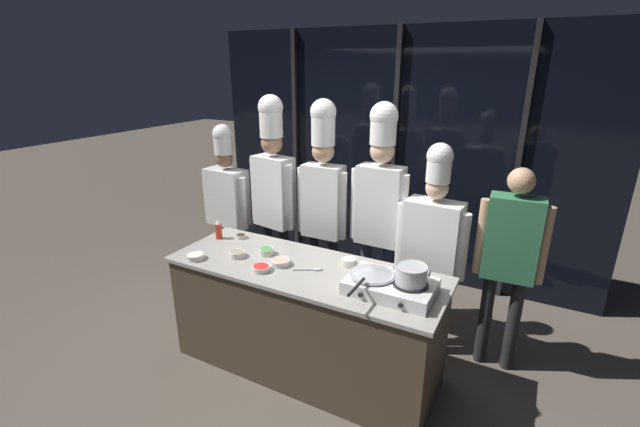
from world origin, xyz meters
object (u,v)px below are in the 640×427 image
squeeze_bottle_chili (219,230)px  person_guest (510,251)px  portable_stove (391,286)px  prep_bowl_bell_pepper (261,268)px  prep_bowl_scallions (266,251)px  prep_bowl_rice (349,261)px  chef_apprentice (432,239)px  serving_spoon_slotted (313,269)px  stock_pot (411,274)px  prep_bowl_garlic (195,256)px  prep_bowl_mushrooms (237,254)px  chef_sous (273,185)px  chef_pastry (380,199)px  chef_head (227,199)px  chef_line (323,192)px  frying_pan (372,271)px  prep_bowl_soy_glaze (241,236)px

squeeze_bottle_chili → person_guest: 2.36m
portable_stove → prep_bowl_bell_pepper: portable_stove is taller
prep_bowl_scallions → prep_bowl_rice: prep_bowl_rice is taller
chef_apprentice → person_guest: 0.57m
chef_apprentice → serving_spoon_slotted: bearing=50.1°
stock_pot → prep_bowl_garlic: 1.66m
prep_bowl_scallions → prep_bowl_mushrooms: bearing=-139.7°
stock_pot → person_guest: (0.52, 0.80, -0.05)m
chef_sous → person_guest: size_ratio=1.26×
serving_spoon_slotted → chef_pastry: size_ratio=0.10×
squeeze_bottle_chili → prep_bowl_scallions: bearing=-7.9°
serving_spoon_slotted → chef_apprentice: chef_apprentice is taller
squeeze_bottle_chili → chef_pastry: bearing=28.6°
chef_head → chef_line: chef_line is taller
squeeze_bottle_chili → prep_bowl_bell_pepper: (0.68, -0.33, -0.06)m
chef_sous → prep_bowl_mushrooms: bearing=113.4°
prep_bowl_bell_pepper → person_guest: size_ratio=0.09×
prep_bowl_garlic → frying_pan: bearing=9.2°
chef_pastry → person_guest: (1.06, -0.05, -0.24)m
person_guest → squeeze_bottle_chili: bearing=12.2°
frying_pan → chef_sous: chef_sous is taller
portable_stove → prep_bowl_scallions: (-1.07, 0.11, -0.02)m
stock_pot → chef_pastry: 1.02m
prep_bowl_bell_pepper → prep_bowl_rice: 0.66m
prep_bowl_garlic → chef_sous: size_ratio=0.07×
prep_bowl_soy_glaze → chef_sous: size_ratio=0.05×
frying_pan → chef_line: chef_line is taller
prep_bowl_mushrooms → serving_spoon_slotted: prep_bowl_mushrooms is taller
prep_bowl_bell_pepper → chef_line: bearing=89.6°
stock_pot → chef_sous: size_ratio=0.11×
prep_bowl_scallions → serving_spoon_slotted: bearing=-8.2°
prep_bowl_scallions → person_guest: size_ratio=0.07×
prep_bowl_bell_pepper → prep_bowl_soy_glaze: (-0.52, 0.43, -0.00)m
person_guest → serving_spoon_slotted: bearing=28.1°
prep_bowl_mushrooms → chef_apprentice: bearing=30.8°
prep_bowl_scallions → chef_line: size_ratio=0.06×
frying_pan → prep_bowl_soy_glaze: 1.36m
prep_bowl_rice → chef_pastry: chef_pastry is taller
frying_pan → prep_bowl_bell_pepper: size_ratio=3.82×
prep_bowl_rice → chef_pastry: (0.00, 0.61, 0.32)m
serving_spoon_slotted → frying_pan: bearing=-5.3°
portable_stove → frying_pan: bearing=-178.3°
chef_sous → frying_pan: bearing=158.1°
stock_pot → prep_bowl_rice: 0.61m
prep_bowl_bell_pepper → chef_pastry: 1.18m
chef_sous → chef_apprentice: chef_sous is taller
frying_pan → stock_pot: bearing=0.9°
chef_line → chef_apprentice: (1.02, -0.07, -0.23)m
stock_pot → serving_spoon_slotted: size_ratio=1.12×
prep_bowl_garlic → person_guest: size_ratio=0.08×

